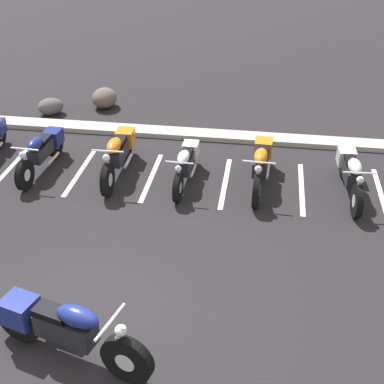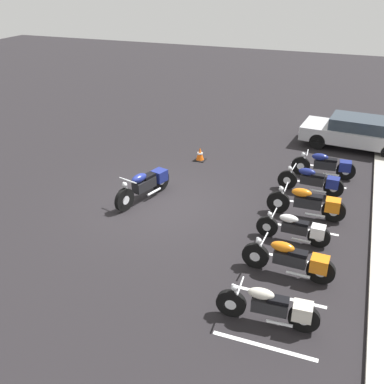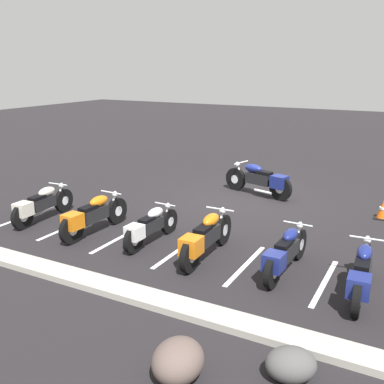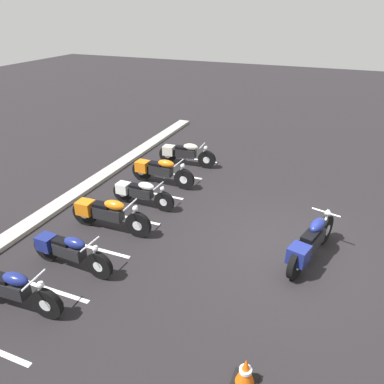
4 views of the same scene
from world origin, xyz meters
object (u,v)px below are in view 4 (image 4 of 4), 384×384
object	(u,v)px
parked_bike_1	(67,250)
parked_bike_2	(106,213)
parked_bike_3	(140,193)
parked_bike_0	(7,288)
parked_bike_5	(184,153)
traffic_cone	(245,372)
motorcycle_navy_featured	(311,242)
parked_bike_4	(159,171)

from	to	relation	value
parked_bike_1	parked_bike_2	world-z (taller)	parked_bike_2
parked_bike_1	parked_bike_3	size ratio (longest dim) A/B	1.07
parked_bike_0	parked_bike_2	world-z (taller)	parked_bike_2
parked_bike_2	parked_bike_5	xyz separation A→B (m)	(4.81, -0.12, -0.03)
parked_bike_3	parked_bike_1	bearing A→B (deg)	-89.02
parked_bike_5	traffic_cone	size ratio (longest dim) A/B	4.14
parked_bike_1	parked_bike_3	distance (m)	3.14
parked_bike_2	traffic_cone	distance (m)	5.42
motorcycle_navy_featured	parked_bike_4	world-z (taller)	motorcycle_navy_featured
motorcycle_navy_featured	traffic_cone	world-z (taller)	motorcycle_navy_featured
parked_bike_0	parked_bike_5	bearing A→B (deg)	84.54
parked_bike_1	parked_bike_4	world-z (taller)	parked_bike_4
traffic_cone	parked_bike_2	bearing A→B (deg)	56.47
parked_bike_4	traffic_cone	distance (m)	7.52
parked_bike_1	parked_bike_2	distance (m)	1.67
parked_bike_5	motorcycle_navy_featured	bearing A→B (deg)	-43.52
parked_bike_4	parked_bike_5	distance (m)	1.79
motorcycle_navy_featured	parked_bike_0	bearing A→B (deg)	141.11
motorcycle_navy_featured	parked_bike_3	xyz separation A→B (m)	(0.87, 4.90, -0.09)
parked_bike_1	parked_bike_4	xyz separation A→B (m)	(4.69, 0.09, 0.02)
parked_bike_4	parked_bike_2	bearing A→B (deg)	-87.57
parked_bike_0	motorcycle_navy_featured	bearing A→B (deg)	32.01
parked_bike_3	traffic_cone	size ratio (longest dim) A/B	3.83
parked_bike_4	parked_bike_3	bearing A→B (deg)	-82.28
parked_bike_2	parked_bike_3	world-z (taller)	parked_bike_2
parked_bike_1	parked_bike_0	bearing A→B (deg)	-97.30
parked_bike_3	parked_bike_2	bearing A→B (deg)	-93.70
parked_bike_1	parked_bike_5	bearing A→B (deg)	92.76
parked_bike_1	traffic_cone	bearing A→B (deg)	-13.69
parked_bike_5	parked_bike_2	bearing A→B (deg)	-94.50
motorcycle_navy_featured	parked_bike_0	xyz separation A→B (m)	(-3.71, 5.21, -0.05)
parked_bike_0	parked_bike_3	bearing A→B (deg)	82.68
parked_bike_0	parked_bike_5	world-z (taller)	parked_bike_0
parked_bike_0	traffic_cone	xyz separation A→B (m)	(0.11, -4.68, -0.22)
parked_bike_1	traffic_cone	size ratio (longest dim) A/B	4.12
parked_bike_1	parked_bike_4	size ratio (longest dim) A/B	0.95
traffic_cone	parked_bike_5	bearing A→B (deg)	29.44
parked_bike_2	parked_bike_5	distance (m)	4.81
parked_bike_1	parked_bike_4	distance (m)	4.69
traffic_cone	parked_bike_0	bearing A→B (deg)	91.34
motorcycle_navy_featured	parked_bike_4	bearing A→B (deg)	80.15
motorcycle_navy_featured	traffic_cone	bearing A→B (deg)	-172.72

